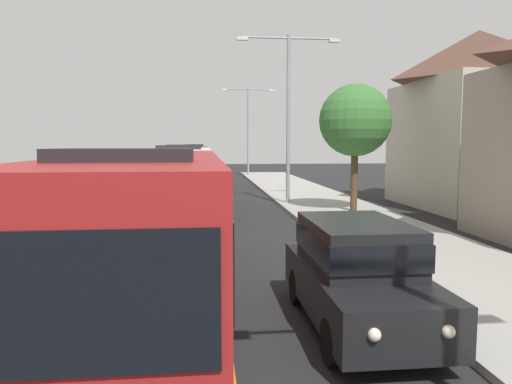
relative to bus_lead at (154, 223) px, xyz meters
The scene contains 11 objects.
bus_lead is the anchor object (origin of this frame).
bus_second_in_line 13.06m from the bus_lead, 90.00° to the left, with size 2.58×11.15×3.21m.
bus_middle 25.74m from the bus_lead, 90.00° to the left, with size 2.58×10.90×3.21m.
bus_fourth_in_line 38.55m from the bus_lead, 90.00° to the left, with size 2.58×10.78×3.21m.
bus_rear 50.95m from the bus_lead, 90.00° to the left, with size 2.58×10.50×3.21m.
white_suv 4.04m from the bus_lead, 21.90° to the right, with size 1.86×4.54×1.90m.
box_truck_oncoming 60.95m from the bus_lead, 93.11° to the left, with size 2.35×7.19×3.15m.
streetlamp_mid 16.74m from the bus_lead, 70.68° to the left, with size 5.37×0.28×8.75m.
streetlamp_far 39.46m from the bus_lead, 82.10° to the left, with size 5.36×0.28×8.75m.
roadside_tree 14.54m from the bus_lead, 56.44° to the left, with size 3.31×3.31×5.85m.
house_distant_gabled 20.31m from the bus_lead, 42.81° to the left, with size 6.43×8.67×8.94m.
Camera 1 is at (-0.27, 2.81, 3.27)m, focal length 33.49 mm.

